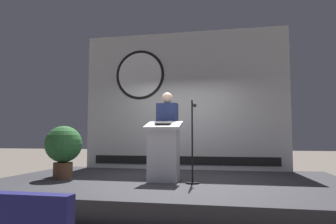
{
  "coord_description": "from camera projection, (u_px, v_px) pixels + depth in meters",
  "views": [
    {
      "loc": [
        1.12,
        -5.67,
        1.09
      ],
      "look_at": [
        -0.05,
        0.17,
        1.57
      ],
      "focal_mm": 33.14,
      "sensor_mm": 36.0,
      "label": 1
    }
  ],
  "objects": [
    {
      "name": "ground_plane",
      "position": [
        169.0,
        196.0,
        5.67
      ],
      "size": [
        40.0,
        40.0,
        0.0
      ],
      "primitive_type": "plane",
      "color": "#6B6056"
    },
    {
      "name": "stage_platform",
      "position": [
        169.0,
        188.0,
        5.69
      ],
      "size": [
        6.4,
        4.0,
        0.3
      ],
      "primitive_type": "cube",
      "color": "#333338",
      "rests_on": "ground"
    },
    {
      "name": "banner_display",
      "position": [
        182.0,
        100.0,
        7.64
      ],
      "size": [
        5.01,
        0.12,
        3.39
      ],
      "color": "silver",
      "rests_on": "stage_platform"
    },
    {
      "name": "podium",
      "position": [
        164.0,
        152.0,
        5.53
      ],
      "size": [
        0.64,
        0.5,
        1.08
      ],
      "color": "silver",
      "rests_on": "stage_platform"
    },
    {
      "name": "speaker_person",
      "position": [
        167.0,
        134.0,
        6.03
      ],
      "size": [
        0.4,
        0.26,
        1.66
      ],
      "color": "black",
      "rests_on": "stage_platform"
    },
    {
      "name": "microphone_stand",
      "position": [
        193.0,
        154.0,
        5.33
      ],
      "size": [
        0.24,
        0.57,
        1.42
      ],
      "color": "black",
      "rests_on": "stage_platform"
    },
    {
      "name": "potted_plant",
      "position": [
        63.0,
        147.0,
        5.92
      ],
      "size": [
        0.7,
        0.7,
        1.0
      ],
      "color": "brown",
      "rests_on": "stage_platform"
    }
  ]
}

